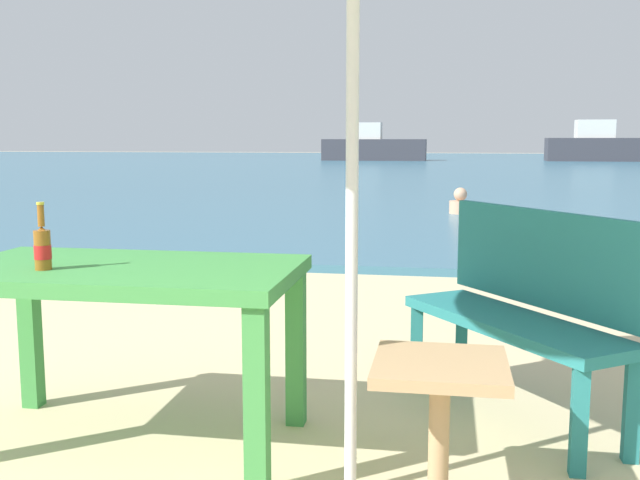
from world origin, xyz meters
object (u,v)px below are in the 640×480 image
Objects in this scene: bench_teal_center at (525,302)px; swimmer_person at (460,204)px; picnic_table_green at (125,292)px; boat_tanker at (603,146)px; boat_barge at (373,147)px; beer_bottle_amber at (42,246)px; side_table_wood at (439,415)px.

bench_teal_center is 8.42m from swimmer_person.
picnic_table_green is 3.41× the size of swimmer_person.
picnic_table_green is 1.18× the size of bench_teal_center.
boat_tanker is (7.43, 27.34, 0.58)m from swimmer_person.
swimmer_person is 0.08× the size of boat_barge.
beer_bottle_amber is 2.07m from bench_teal_center.
boat_barge reaches higher than beer_bottle_amber.
boat_barge is at bearing 96.89° from bench_teal_center.
boat_tanker is at bearing 75.88° from beer_bottle_amber.
boat_barge reaches higher than side_table_wood.
boat_tanker is at bearing 76.22° from picnic_table_green.
picnic_table_green reaches higher than swimmer_person.
side_table_wood is at bearing -91.28° from swimmer_person.
bench_teal_center is 2.89× the size of swimmer_person.
side_table_wood is at bearing -8.10° from beer_bottle_amber.
beer_bottle_amber is 0.05× the size of boat_barge.
side_table_wood is at bearing -15.97° from picnic_table_green.
picnic_table_green is at bearing -103.78° from boat_tanker.
picnic_table_green is 1.36m from side_table_wood.
side_table_wood is 0.46× the size of bench_teal_center.
swimmer_person is (-0.15, 8.42, -0.30)m from bench_teal_center.
swimmer_person is at bearing 79.16° from beer_bottle_amber.
swimmer_person is at bearing -105.20° from boat_tanker.
side_table_wood is (1.54, -0.22, -0.50)m from beer_bottle_amber.
beer_bottle_amber is 1.64m from side_table_wood.
swimmer_person is 0.07× the size of boat_tanker.
boat_barge is (-11.50, -0.78, -0.04)m from boat_tanker.
boat_tanker reaches higher than side_table_wood.
bench_teal_center is at bearing 19.67° from picnic_table_green.
beer_bottle_amber reaches higher than swimmer_person.
swimmer_person is at bearing -81.29° from boat_barge.
beer_bottle_amber reaches higher than bench_teal_center.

